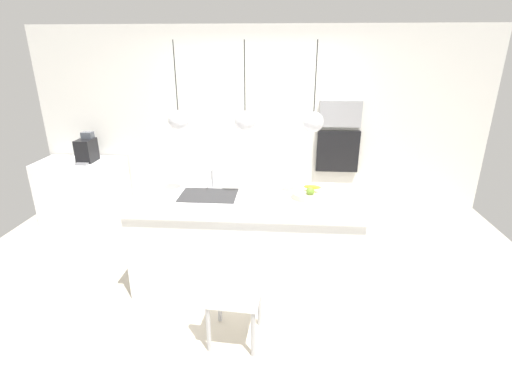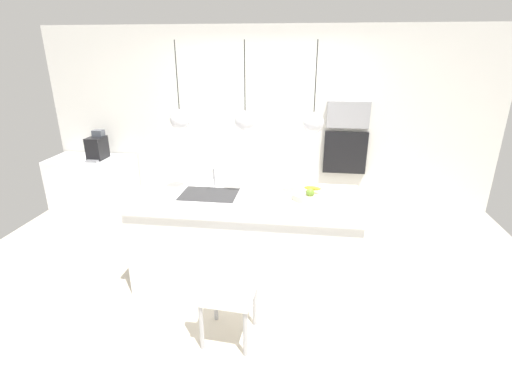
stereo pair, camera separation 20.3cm
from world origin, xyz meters
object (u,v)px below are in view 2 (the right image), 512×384
object	(u,v)px
microwave	(348,115)
oven	(345,152)
fruit_bowl	(307,195)
coffee_machine	(97,147)
chair_near	(226,290)

from	to	relation	value
microwave	oven	world-z (taller)	microwave
fruit_bowl	coffee_machine	distance (m)	3.14
oven	fruit_bowl	bearing A→B (deg)	-107.08
oven	chair_near	distance (m)	2.80
chair_near	microwave	bearing A→B (deg)	66.50
fruit_bowl	chair_near	distance (m)	1.23
microwave	oven	size ratio (longest dim) A/B	0.96
fruit_bowl	chair_near	size ratio (longest dim) A/B	0.32
coffee_machine	chair_near	size ratio (longest dim) A/B	0.42
coffee_machine	microwave	world-z (taller)	microwave
microwave	oven	distance (m)	0.50
microwave	chair_near	distance (m)	2.93
coffee_machine	oven	xyz separation A→B (m)	(3.35, 0.30, -0.03)
coffee_machine	microwave	bearing A→B (deg)	5.07
fruit_bowl	chair_near	bearing A→B (deg)	-122.91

